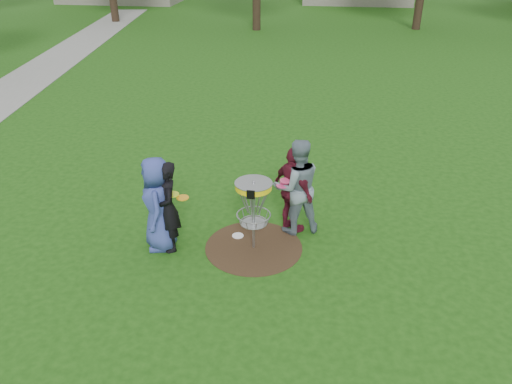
# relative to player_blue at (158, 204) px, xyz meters

# --- Properties ---
(ground) EXTENTS (100.00, 100.00, 0.00)m
(ground) POSITION_rel_player_blue_xyz_m (1.69, 0.19, -0.89)
(ground) COLOR #19470F
(ground) RESTS_ON ground
(dirt_patch) EXTENTS (1.80, 1.80, 0.01)m
(dirt_patch) POSITION_rel_player_blue_xyz_m (1.69, 0.19, -0.89)
(dirt_patch) COLOR #47331E
(dirt_patch) RESTS_ON ground
(concrete_path) EXTENTS (7.75, 39.92, 0.02)m
(concrete_path) POSITION_rel_player_blue_xyz_m (-8.31, 8.19, -0.88)
(concrete_path) COLOR #9E9E99
(concrete_path) RESTS_ON ground
(player_blue) EXTENTS (0.78, 0.99, 1.78)m
(player_blue) POSITION_rel_player_blue_xyz_m (0.00, 0.00, 0.00)
(player_blue) COLOR #38479B
(player_blue) RESTS_ON ground
(player_black) EXTENTS (0.64, 0.74, 1.71)m
(player_black) POSITION_rel_player_blue_xyz_m (0.18, -0.03, -0.04)
(player_black) COLOR black
(player_black) RESTS_ON ground
(player_grey) EXTENTS (1.11, 0.99, 1.89)m
(player_grey) POSITION_rel_player_blue_xyz_m (2.40, 0.91, 0.06)
(player_grey) COLOR gray
(player_grey) RESTS_ON ground
(player_maroon) EXTENTS (1.01, 1.03, 1.74)m
(player_maroon) POSITION_rel_player_blue_xyz_m (2.34, 0.89, -0.02)
(player_maroon) COLOR maroon
(player_maroon) RESTS_ON ground
(disc_on_grass) EXTENTS (0.22, 0.22, 0.02)m
(disc_on_grass) POSITION_rel_player_blue_xyz_m (1.34, 0.51, -0.88)
(disc_on_grass) COLOR white
(disc_on_grass) RESTS_ON ground
(disc_golf_basket) EXTENTS (0.66, 0.67, 1.38)m
(disc_golf_basket) POSITION_rel_player_blue_xyz_m (1.69, 0.19, 0.13)
(disc_golf_basket) COLOR #9EA0A5
(disc_golf_basket) RESTS_ON ground
(held_discs) EXTENTS (2.14, 0.92, 0.13)m
(held_discs) POSITION_rel_player_blue_xyz_m (1.27, 0.36, 0.20)
(held_discs) COLOR #D2F81B
(held_discs) RESTS_ON ground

